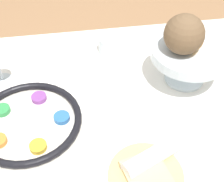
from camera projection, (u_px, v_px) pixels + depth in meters
The scene contains 12 objects.
dining_table at pixel (110, 174), 1.14m from camera, with size 1.10×0.84×0.70m.
seder_plate at pixel (28, 122), 0.85m from camera, with size 0.29×0.29×0.03m.
fruit_stand at pixel (189, 55), 0.92m from camera, with size 0.23×0.23×0.12m.
orange_fruit at pixel (191, 39), 0.88m from camera, with size 0.07×0.07×0.07m.
coconut at pixel (184, 34), 0.86m from camera, with size 0.11×0.11×0.11m.
bread_plate at pixel (146, 174), 0.75m from camera, with size 0.18×0.18×0.02m.
napkin_roll at pixel (153, 156), 0.76m from camera, with size 0.17×0.11×0.04m.
cup_near at pixel (108, 44), 1.07m from camera, with size 0.07×0.07×0.06m.
cup_mid at pixel (190, 32), 1.13m from camera, with size 0.07×0.07×0.06m.
fork_left at pixel (36, 66), 1.03m from camera, with size 0.03×0.19×0.01m.
fork_right at pixel (45, 65), 1.04m from camera, with size 0.02×0.19×0.01m.
spoon at pixel (162, 175), 0.75m from camera, with size 0.17×0.05×0.01m.
Camera 1 is at (-0.08, -0.59, 1.38)m, focal length 50.00 mm.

